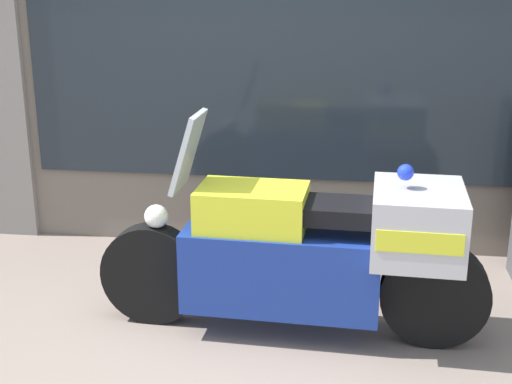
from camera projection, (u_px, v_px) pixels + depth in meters
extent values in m
plane|color=gray|center=(199.00, 367.00, 3.83)|extent=(60.00, 60.00, 0.00)
cube|color=#6B6056|center=(251.00, 19.00, 5.21)|extent=(5.49, 0.40, 3.39)
cube|color=#1E262D|center=(316.00, 14.00, 4.93)|extent=(4.21, 0.02, 2.39)
cube|color=slate|center=(308.00, 204.00, 5.59)|extent=(3.99, 0.30, 0.55)
cube|color=silver|center=(311.00, 85.00, 5.45)|extent=(3.99, 0.02, 1.33)
cube|color=red|center=(190.00, 152.00, 5.53)|extent=(0.19, 0.04, 0.27)
cube|color=orange|center=(432.00, 160.00, 5.29)|extent=(0.19, 0.02, 0.27)
cylinder|color=black|center=(152.00, 274.00, 4.26)|extent=(0.61, 0.17, 0.61)
cylinder|color=black|center=(435.00, 295.00, 3.98)|extent=(0.61, 0.17, 0.61)
cube|color=navy|center=(282.00, 268.00, 4.10)|extent=(1.14, 0.49, 0.47)
cube|color=yellow|center=(252.00, 210.00, 4.03)|extent=(0.63, 0.42, 0.27)
cube|color=black|center=(328.00, 210.00, 3.95)|extent=(0.66, 0.36, 0.10)
cube|color=#B7B7BC|center=(417.00, 222.00, 3.88)|extent=(0.51, 0.63, 0.38)
cube|color=yellow|center=(417.00, 222.00, 3.88)|extent=(0.47, 0.64, 0.11)
cube|color=#B2BCC6|center=(188.00, 152.00, 3.99)|extent=(0.18, 0.32, 0.45)
sphere|color=white|center=(156.00, 216.00, 4.14)|extent=(0.14, 0.14, 0.14)
sphere|color=blue|center=(406.00, 172.00, 3.81)|extent=(0.09, 0.09, 0.09)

